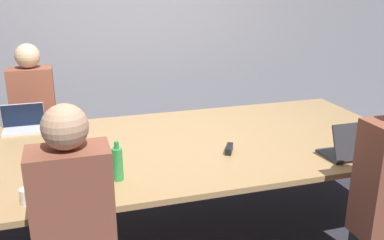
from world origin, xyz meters
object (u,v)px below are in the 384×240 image
(person_near_left, at_px, (76,239))
(bottle_near_left, at_px, (118,164))
(laptop_near_left, at_px, (77,186))
(person_far_left, at_px, (35,120))
(laptop_near_right, at_px, (349,148))
(cup_near_right, at_px, (376,145))
(laptop_far_left, at_px, (24,123))
(stapler, at_px, (229,149))
(cup_near_left, at_px, (28,196))

(person_near_left, distance_m, bottle_near_left, 0.62)
(person_near_left, bearing_deg, laptop_near_left, -95.54)
(person_near_left, relative_size, person_far_left, 1.00)
(laptop_near_right, xyz_separation_m, laptop_near_left, (-1.88, -0.04, -0.00))
(laptop_near_left, bearing_deg, cup_near_right, -177.80)
(laptop_near_left, xyz_separation_m, person_near_left, (-0.03, -0.35, -0.12))
(laptop_near_right, distance_m, person_near_left, 1.96)
(laptop_far_left, distance_m, stapler, 1.77)
(bottle_near_left, height_order, person_far_left, person_far_left)
(laptop_near_left, relative_size, laptop_far_left, 0.98)
(cup_near_right, bearing_deg, person_far_left, 145.37)
(cup_near_right, bearing_deg, laptop_far_left, 153.21)
(laptop_near_right, height_order, person_near_left, person_near_left)
(cup_near_right, xyz_separation_m, bottle_near_left, (-1.89, 0.09, 0.06))
(person_far_left, bearing_deg, bottle_near_left, -70.40)
(cup_near_right, xyz_separation_m, laptop_near_left, (-2.15, -0.08, 0.02))
(stapler, bearing_deg, person_near_left, -118.41)
(laptop_near_left, height_order, person_near_left, person_near_left)
(cup_near_left, bearing_deg, cup_near_right, 1.54)
(laptop_near_right, bearing_deg, cup_near_right, -171.62)
(stapler, bearing_deg, laptop_near_left, -132.07)
(cup_near_left, xyz_separation_m, laptop_far_left, (-0.10, 1.34, 0.02))
(cup_near_right, bearing_deg, laptop_near_right, -171.62)
(laptop_near_right, height_order, laptop_far_left, laptop_near_right)
(person_near_left, bearing_deg, cup_near_right, -168.69)
(person_far_left, bearing_deg, laptop_near_left, -79.91)
(cup_near_right, relative_size, laptop_far_left, 0.29)
(person_near_left, height_order, laptop_far_left, person_near_left)
(cup_near_right, height_order, stapler, cup_near_right)
(laptop_near_right, bearing_deg, person_near_left, 11.71)
(laptop_far_left, xyz_separation_m, stapler, (1.49, -0.97, -0.04))
(laptop_near_right, bearing_deg, cup_near_left, 0.69)
(laptop_near_right, xyz_separation_m, laptop_far_left, (-2.26, 1.32, -0.01))
(laptop_near_left, bearing_deg, bottle_near_left, -146.45)
(person_far_left, bearing_deg, person_near_left, -82.46)
(person_far_left, bearing_deg, laptop_far_left, -98.36)
(laptop_near_left, height_order, bottle_near_left, bottle_near_left)
(cup_near_right, distance_m, person_near_left, 2.23)
(cup_near_left, bearing_deg, stapler, 15.24)
(laptop_near_right, distance_m, cup_near_left, 2.16)
(laptop_far_left, bearing_deg, person_near_left, -78.59)
(person_near_left, bearing_deg, person_far_left, -82.46)
(cup_near_left, relative_size, bottle_near_left, 0.35)
(laptop_near_left, bearing_deg, laptop_far_left, -74.37)
(person_far_left, bearing_deg, stapler, -44.36)
(laptop_near_right, relative_size, laptop_far_left, 0.94)
(bottle_near_left, distance_m, stapler, 0.88)
(stapler, bearing_deg, cup_near_right, 11.70)
(cup_near_right, height_order, laptop_near_left, laptop_near_left)
(laptop_near_left, xyz_separation_m, laptop_far_left, (-0.38, 1.36, -0.01))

